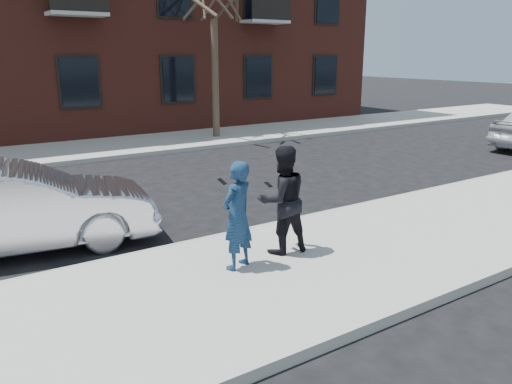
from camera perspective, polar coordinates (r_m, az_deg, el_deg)
ground at (r=7.87m, az=5.39°, el=-8.31°), size 100.00×100.00×0.00m
near_sidewalk at (r=7.66m, az=6.57°, el=-8.41°), size 50.00×3.50×0.15m
near_curb at (r=9.01m, az=-0.74°, el=-4.57°), size 50.00×0.10×0.15m
far_sidewalk at (r=17.72m, az=-17.84°, el=4.71°), size 50.00×3.50×0.15m
far_curb at (r=16.02m, az=-16.09°, el=3.76°), size 50.00×0.10×0.15m
silver_sedan at (r=9.04m, az=-25.81°, el=-1.72°), size 4.63×2.20×1.47m
man_hoodie at (r=7.12m, az=-2.16°, el=-2.70°), size 0.68×0.57×1.59m
man_peacoat at (r=7.69m, az=3.03°, el=-0.92°), size 0.89×0.73×1.69m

